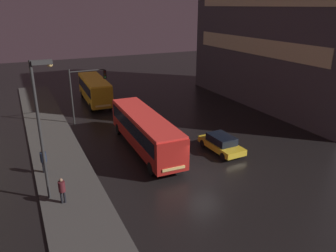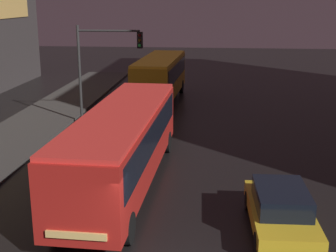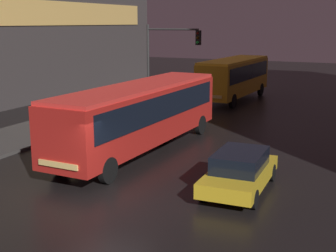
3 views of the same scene
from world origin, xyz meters
TOP-DOWN VIEW (x-y plane):
  - ground_plane at (0.00, 0.00)m, footprint 120.00×120.00m
  - sidewalk_left at (-9.00, 10.00)m, footprint 4.00×48.00m
  - bus_near at (-2.07, 6.19)m, footprint 2.84×11.70m
  - bus_far at (-2.51, 21.98)m, footprint 2.92×9.53m
  - car_taxi at (3.54, 3.10)m, footprint 2.02×4.41m
  - traffic_light_main at (-5.00, 15.25)m, footprint 3.75×0.35m

SIDE VIEW (x-z plane):
  - ground_plane at x=0.00m, z-range 0.00..0.00m
  - sidewalk_left at x=-9.00m, z-range 0.00..0.15m
  - car_taxi at x=3.54m, z-range 0.02..1.45m
  - bus_near at x=-2.07m, z-range 0.36..3.45m
  - bus_far at x=-2.51m, z-range 0.37..3.50m
  - traffic_light_main at x=-5.00m, z-range 1.07..6.77m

